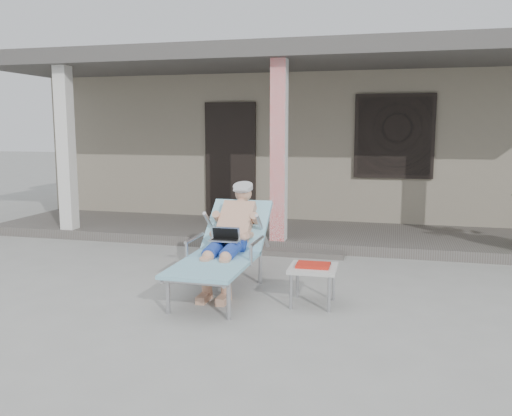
# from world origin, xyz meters

# --- Properties ---
(ground) EXTENTS (60.00, 60.00, 0.00)m
(ground) POSITION_xyz_m (0.00, 0.00, 0.00)
(ground) COLOR #9E9E99
(ground) RESTS_ON ground
(house) EXTENTS (10.40, 5.40, 3.30)m
(house) POSITION_xyz_m (0.00, 6.50, 1.67)
(house) COLOR gray
(house) RESTS_ON ground
(porch_deck) EXTENTS (10.00, 2.00, 0.15)m
(porch_deck) POSITION_xyz_m (0.00, 3.00, 0.07)
(porch_deck) COLOR #605B56
(porch_deck) RESTS_ON ground
(porch_overhang) EXTENTS (10.00, 2.30, 2.85)m
(porch_overhang) POSITION_xyz_m (0.00, 2.95, 2.79)
(porch_overhang) COLOR silver
(porch_overhang) RESTS_ON porch_deck
(porch_step) EXTENTS (2.00, 0.30, 0.07)m
(porch_step) POSITION_xyz_m (0.00, 1.85, 0.04)
(porch_step) COLOR #605B56
(porch_step) RESTS_ON ground
(lounger) EXTENTS (0.72, 1.91, 1.23)m
(lounger) POSITION_xyz_m (-0.14, 0.05, 0.76)
(lounger) COLOR #B7B7BC
(lounger) RESTS_ON ground
(side_table) EXTENTS (0.49, 0.49, 0.43)m
(side_table) POSITION_xyz_m (0.87, -0.23, 0.36)
(side_table) COLOR beige
(side_table) RESTS_ON ground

